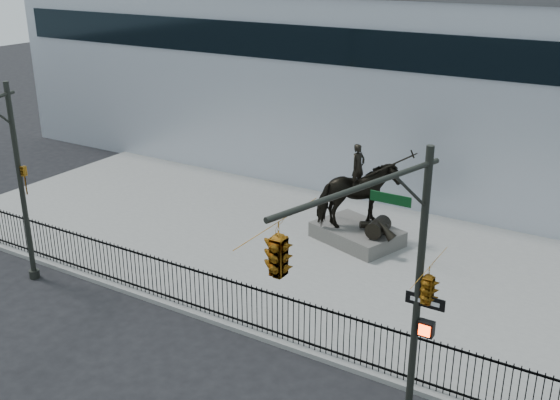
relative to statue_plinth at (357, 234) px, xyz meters
The scene contains 8 objects.
ground 8.87m from the statue_plinth, 100.19° to the right, with size 120.00×120.00×0.00m, color black.
plaza 2.36m from the statue_plinth, 132.32° to the right, with size 30.00×12.00×0.15m, color gray.
building 12.09m from the statue_plinth, 97.91° to the left, with size 44.00×14.00×9.00m, color silver.
picket_fence 7.65m from the statue_plinth, 101.85° to the right, with size 22.10×0.10×1.50m.
statue_plinth is the anchor object (origin of this frame).
equestrian_statue 1.57m from the statue_plinth, 18.18° to the right, with size 3.96×3.11×3.51m.
traffic_signal_left 13.01m from the statue_plinth, 131.67° to the right, with size 1.52×4.84×7.00m.
traffic_signal_right 12.58m from the statue_plinth, 65.45° to the right, with size 2.17×6.86×7.00m.
Camera 1 is at (11.27, -12.94, 10.89)m, focal length 42.00 mm.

